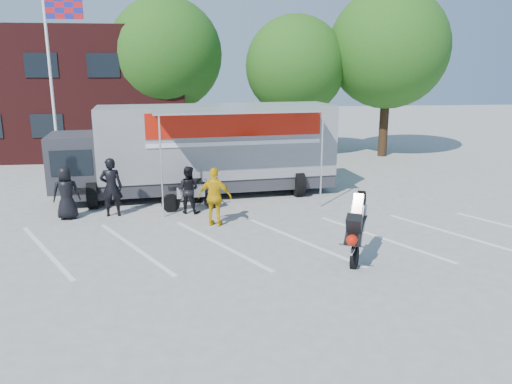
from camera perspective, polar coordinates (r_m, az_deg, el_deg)
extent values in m
plane|color=#A6A7A1|center=(13.48, -4.86, -7.43)|extent=(100.00, 100.00, 0.00)
cube|color=white|center=(14.41, -4.98, -5.95)|extent=(18.09, 13.33, 0.01)
cube|color=#451616|center=(32.07, -24.53, 10.34)|extent=(18.00, 8.00, 7.00)
cylinder|color=white|center=(23.39, -22.30, 10.82)|extent=(0.12, 0.12, 8.00)
cube|color=red|center=(23.29, -21.09, 19.08)|extent=(1.50, 0.04, 0.90)
cylinder|color=#382314|center=(28.78, -9.93, 7.33)|extent=(0.50, 0.50, 3.24)
sphere|color=#124A13|center=(28.59, -10.28, 15.23)|extent=(6.12, 6.12, 6.12)
cylinder|color=#382314|center=(28.25, 4.39, 7.00)|extent=(0.50, 0.50, 2.88)
sphere|color=#124A13|center=(28.03, 4.53, 14.16)|extent=(5.44, 5.44, 5.44)
cylinder|color=#382314|center=(29.10, 14.38, 7.35)|extent=(0.50, 0.50, 3.42)
sphere|color=#124A13|center=(28.94, 14.90, 15.59)|extent=(6.46, 6.46, 6.46)
imported|color=black|center=(17.63, -20.88, -0.09)|extent=(0.97, 0.74, 1.78)
imported|color=black|center=(17.46, -16.20, 0.53)|extent=(0.75, 0.51, 2.01)
imported|color=black|center=(17.33, -7.78, 0.27)|extent=(0.95, 0.83, 1.65)
imported|color=#E8B40C|center=(15.80, -4.70, -0.57)|extent=(1.19, 0.80, 1.88)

